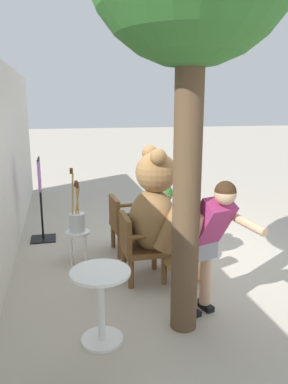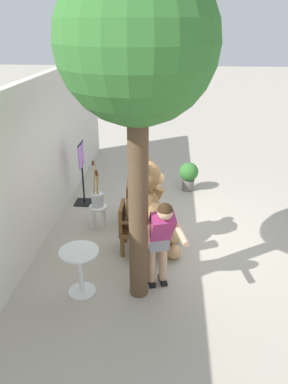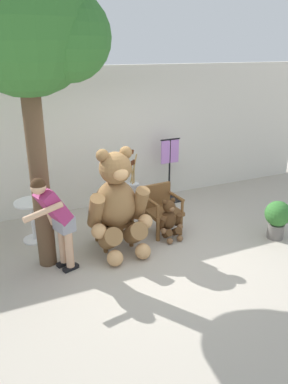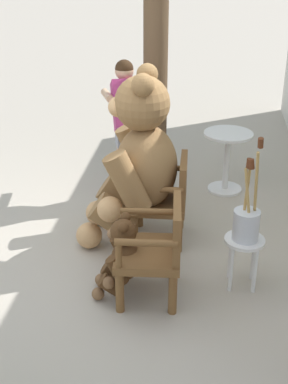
{
  "view_description": "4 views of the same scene",
  "coord_description": "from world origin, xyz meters",
  "px_view_note": "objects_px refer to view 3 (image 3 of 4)",
  "views": [
    {
      "loc": [
        -4.83,
        1.62,
        2.21
      ],
      "look_at": [
        0.39,
        0.43,
        0.94
      ],
      "focal_mm": 35.0,
      "sensor_mm": 36.0,
      "label": 1
    },
    {
      "loc": [
        -5.98,
        0.05,
        3.61
      ],
      "look_at": [
        -0.13,
        0.52,
        0.95
      ],
      "focal_mm": 35.0,
      "sensor_mm": 36.0,
      "label": 2
    },
    {
      "loc": [
        -2.33,
        -4.69,
        3.11
      ],
      "look_at": [
        0.02,
        0.48,
        0.91
      ],
      "focal_mm": 35.0,
      "sensor_mm": 36.0,
      "label": 3
    },
    {
      "loc": [
        4.13,
        1.05,
        2.76
      ],
      "look_at": [
        -0.21,
        0.52,
        0.63
      ],
      "focal_mm": 50.0,
      "sensor_mm": 36.0,
      "label": 4
    }
  ],
  "objects_px": {
    "person_visitor": "(55,216)",
    "brush_bucket": "(133,188)",
    "wooden_chair_right": "(162,208)",
    "patio_tree": "(31,28)",
    "round_side_table": "(33,216)",
    "white_stool": "(133,201)",
    "potted_plant": "(277,217)",
    "wooden_chair_left": "(112,217)",
    "teddy_bear_large": "(117,202)",
    "teddy_bear_small": "(169,219)",
    "clothing_display_stand": "(169,169)"
  },
  "relations": [
    {
      "from": "wooden_chair_left",
      "to": "person_visitor",
      "type": "distance_m",
      "value": 1.22
    },
    {
      "from": "teddy_bear_large",
      "to": "clothing_display_stand",
      "type": "bearing_deg",
      "value": 41.09
    },
    {
      "from": "wooden_chair_right",
      "to": "teddy_bear_large",
      "type": "bearing_deg",
      "value": -163.63
    },
    {
      "from": "brush_bucket",
      "to": "person_visitor",
      "type": "bearing_deg",
      "value": -144.16
    },
    {
      "from": "wooden_chair_right",
      "to": "round_side_table",
      "type": "height_order",
      "value": "wooden_chair_right"
    },
    {
      "from": "round_side_table",
      "to": "wooden_chair_left",
      "type": "bearing_deg",
      "value": -27.11
    },
    {
      "from": "white_stool",
      "to": "round_side_table",
      "type": "bearing_deg",
      "value": -176.62
    },
    {
      "from": "wooden_chair_left",
      "to": "teddy_bear_large",
      "type": "height_order",
      "value": "teddy_bear_large"
    },
    {
      "from": "person_visitor",
      "to": "clothing_display_stand",
      "type": "xyz_separation_m",
      "value": [
        2.77,
        1.76,
        -0.18
      ]
    },
    {
      "from": "wooden_chair_right",
      "to": "person_visitor",
      "type": "distance_m",
      "value": 2.06
    },
    {
      "from": "wooden_chair_right",
      "to": "potted_plant",
      "type": "distance_m",
      "value": 1.99
    },
    {
      "from": "potted_plant",
      "to": "wooden_chair_right",
      "type": "bearing_deg",
      "value": 148.58
    },
    {
      "from": "round_side_table",
      "to": "clothing_display_stand",
      "type": "height_order",
      "value": "clothing_display_stand"
    },
    {
      "from": "wooden_chair_left",
      "to": "white_stool",
      "type": "xyz_separation_m",
      "value": [
        0.69,
        0.73,
        -0.11
      ]
    },
    {
      "from": "potted_plant",
      "to": "clothing_display_stand",
      "type": "relative_size",
      "value": 0.5
    },
    {
      "from": "wooden_chair_right",
      "to": "patio_tree",
      "type": "xyz_separation_m",
      "value": [
        -1.99,
        -0.27,
        2.87
      ]
    },
    {
      "from": "white_stool",
      "to": "potted_plant",
      "type": "xyz_separation_m",
      "value": [
        1.94,
        -1.76,
        0.04
      ]
    },
    {
      "from": "person_visitor",
      "to": "patio_tree",
      "type": "height_order",
      "value": "patio_tree"
    },
    {
      "from": "person_visitor",
      "to": "teddy_bear_small",
      "type": "bearing_deg",
      "value": 6.69
    },
    {
      "from": "round_side_table",
      "to": "patio_tree",
      "type": "xyz_separation_m",
      "value": [
        0.14,
        -0.88,
        2.89
      ]
    },
    {
      "from": "potted_plant",
      "to": "teddy_bear_small",
      "type": "bearing_deg",
      "value": 155.9
    },
    {
      "from": "white_stool",
      "to": "teddy_bear_small",
      "type": "bearing_deg",
      "value": -76.37
    },
    {
      "from": "round_side_table",
      "to": "potted_plant",
      "type": "relative_size",
      "value": 1.06
    },
    {
      "from": "wooden_chair_right",
      "to": "clothing_display_stand",
      "type": "distance_m",
      "value": 1.52
    },
    {
      "from": "wooden_chair_left",
      "to": "round_side_table",
      "type": "bearing_deg",
      "value": 152.89
    },
    {
      "from": "teddy_bear_large",
      "to": "person_visitor",
      "type": "relative_size",
      "value": 1.13
    },
    {
      "from": "wooden_chair_left",
      "to": "white_stool",
      "type": "height_order",
      "value": "wooden_chair_left"
    },
    {
      "from": "round_side_table",
      "to": "white_stool",
      "type": "bearing_deg",
      "value": 3.38
    },
    {
      "from": "wooden_chair_left",
      "to": "white_stool",
      "type": "distance_m",
      "value": 1.01
    },
    {
      "from": "wooden_chair_left",
      "to": "teddy_bear_small",
      "type": "distance_m",
      "value": 0.99
    },
    {
      "from": "teddy_bear_small",
      "to": "white_stool",
      "type": "relative_size",
      "value": 1.58
    },
    {
      "from": "teddy_bear_large",
      "to": "round_side_table",
      "type": "relative_size",
      "value": 2.36
    },
    {
      "from": "brush_bucket",
      "to": "clothing_display_stand",
      "type": "relative_size",
      "value": 0.66
    },
    {
      "from": "brush_bucket",
      "to": "potted_plant",
      "type": "bearing_deg",
      "value": -42.36
    },
    {
      "from": "wooden_chair_right",
      "to": "potted_plant",
      "type": "relative_size",
      "value": 1.26
    },
    {
      "from": "wooden_chair_right",
      "to": "clothing_display_stand",
      "type": "xyz_separation_m",
      "value": [
        0.82,
        1.25,
        0.26
      ]
    },
    {
      "from": "wooden_chair_right",
      "to": "round_side_table",
      "type": "distance_m",
      "value": 2.22
    },
    {
      "from": "round_side_table",
      "to": "person_visitor",
      "type": "bearing_deg",
      "value": -80.86
    },
    {
      "from": "wooden_chair_right",
      "to": "round_side_table",
      "type": "bearing_deg",
      "value": 163.93
    },
    {
      "from": "potted_plant",
      "to": "brush_bucket",
      "type": "bearing_deg",
      "value": 137.64
    },
    {
      "from": "patio_tree",
      "to": "potted_plant",
      "type": "relative_size",
      "value": 6.38
    },
    {
      "from": "wooden_chair_left",
      "to": "potted_plant",
      "type": "bearing_deg",
      "value": -21.52
    },
    {
      "from": "wooden_chair_right",
      "to": "clothing_display_stand",
      "type": "relative_size",
      "value": 0.63
    },
    {
      "from": "person_visitor",
      "to": "brush_bucket",
      "type": "bearing_deg",
      "value": 35.84
    },
    {
      "from": "patio_tree",
      "to": "clothing_display_stand",
      "type": "relative_size",
      "value": 3.18
    },
    {
      "from": "patio_tree",
      "to": "person_visitor",
      "type": "bearing_deg",
      "value": -80.49
    },
    {
      "from": "teddy_bear_large",
      "to": "brush_bucket",
      "type": "xyz_separation_m",
      "value": [
        0.69,
        1.0,
        -0.2
      ]
    },
    {
      "from": "wooden_chair_left",
      "to": "patio_tree",
      "type": "bearing_deg",
      "value": -165.88
    },
    {
      "from": "wooden_chair_left",
      "to": "teddy_bear_large",
      "type": "distance_m",
      "value": 0.46
    },
    {
      "from": "white_stool",
      "to": "potted_plant",
      "type": "relative_size",
      "value": 0.68
    }
  ]
}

